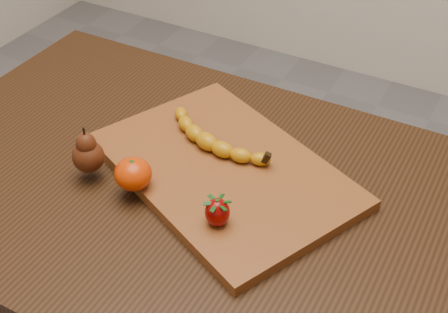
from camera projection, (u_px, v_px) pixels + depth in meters
The scene contains 6 objects.
table at pixel (174, 216), 1.15m from camera, with size 1.00×0.70×0.76m.
cutting_board at pixel (224, 170), 1.09m from camera, with size 0.45×0.30×0.02m, color brown.
banana at pixel (207, 141), 1.11m from camera, with size 0.20×0.05×0.03m, color #C28509, non-canonical shape.
pear at pixel (87, 149), 1.05m from camera, with size 0.05×0.05×0.09m, color #4B1F0C, non-canonical shape.
mandarin at pixel (133, 174), 1.02m from camera, with size 0.06×0.06×0.05m, color #CC3302.
strawberry at pixel (217, 211), 0.95m from camera, with size 0.04×0.04×0.05m, color #7F0303, non-canonical shape.
Camera 1 is at (0.48, -0.68, 1.47)m, focal length 50.00 mm.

